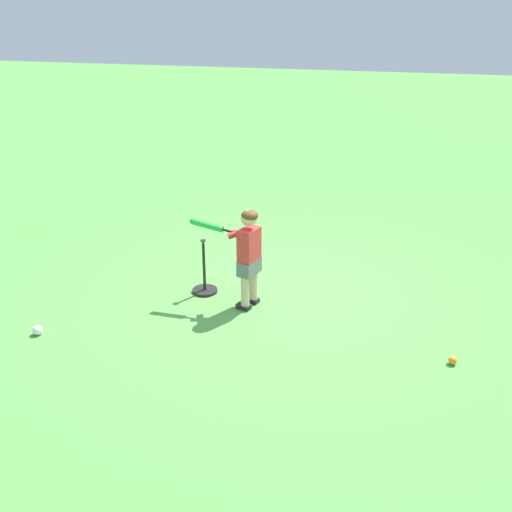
{
  "coord_description": "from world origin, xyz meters",
  "views": [
    {
      "loc": [
        1.06,
        -5.85,
        3.09
      ],
      "look_at": [
        -0.34,
        -0.06,
        0.45
      ],
      "focal_mm": 42.46,
      "sensor_mm": 36.0,
      "label": 1
    }
  ],
  "objects_px": {
    "batting_tee": "(205,283)",
    "play_ball_by_bucket": "(453,360)",
    "child_batter": "(246,249)",
    "play_ball_far_right": "(38,330)"
  },
  "relations": [
    {
      "from": "batting_tee",
      "to": "play_ball_by_bucket",
      "type": "bearing_deg",
      "value": -17.76
    },
    {
      "from": "play_ball_by_bucket",
      "to": "child_batter",
      "type": "bearing_deg",
      "value": 162.86
    },
    {
      "from": "child_batter",
      "to": "play_ball_far_right",
      "type": "relative_size",
      "value": 11.25
    },
    {
      "from": "child_batter",
      "to": "batting_tee",
      "type": "xyz_separation_m",
      "value": [
        -0.53,
        0.19,
        -0.55
      ]
    },
    {
      "from": "child_batter",
      "to": "play_ball_far_right",
      "type": "bearing_deg",
      "value": -150.09
    },
    {
      "from": "play_ball_by_bucket",
      "to": "batting_tee",
      "type": "relative_size",
      "value": 0.13
    },
    {
      "from": "batting_tee",
      "to": "child_batter",
      "type": "bearing_deg",
      "value": -20.12
    },
    {
      "from": "play_ball_far_right",
      "to": "play_ball_by_bucket",
      "type": "bearing_deg",
      "value": 6.08
    },
    {
      "from": "play_ball_far_right",
      "to": "batting_tee",
      "type": "height_order",
      "value": "batting_tee"
    },
    {
      "from": "play_ball_far_right",
      "to": "batting_tee",
      "type": "bearing_deg",
      "value": 43.77
    }
  ]
}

